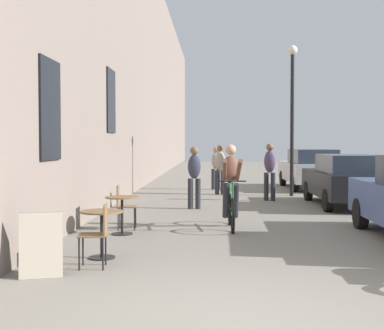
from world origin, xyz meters
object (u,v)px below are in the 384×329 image
Objects in this scene: cafe_table_mid at (122,207)px; pedestrian_near at (194,174)px; pedestrian_furthest at (216,166)px; cyclist_on_bicycle at (231,188)px; pedestrian_far at (220,167)px; street_lamp at (292,101)px; parked_car_second at (346,179)px; cafe_chair_near_toward_street at (98,231)px; cafe_chair_mid_toward_street at (123,204)px; sandwich_board_sign at (41,244)px; cafe_table_near at (102,224)px; parked_car_third at (310,168)px; pedestrian_mid at (270,168)px.

pedestrian_near is (1.24, 3.97, 0.40)m from cafe_table_mid.
cyclist_on_bicycle is at bearing -88.38° from pedestrian_furthest.
pedestrian_far is 0.34× the size of street_lamp.
cafe_table_mid is at bearing -138.65° from parked_car_second.
pedestrian_far is at bearing 80.19° from cafe_chair_near_toward_street.
street_lamp is at bearing -10.22° from pedestrian_far.
pedestrian_furthest is (1.92, 9.21, 0.38)m from cafe_chair_mid_toward_street.
pedestrian_near is at bearing -95.95° from pedestrian_furthest.
pedestrian_furthest is at bearing 79.64° from sandwich_board_sign.
cafe_chair_mid_toward_street is at bearing -172.28° from cyclist_on_bicycle.
pedestrian_near is at bearing 105.57° from cyclist_on_bicycle.
cafe_table_near is 0.81× the size of cafe_chair_near_toward_street.
sandwich_board_sign reaches higher than cafe_table_mid.
sandwich_board_sign is 14.67m from parked_car_third.
cafe_table_near is 0.62m from cafe_chair_near_toward_street.
street_lamp is 3.72m from parked_car_third.
parked_car_second is at bearing 54.86° from cafe_chair_near_toward_street.
pedestrian_furthest is 0.37× the size of parked_car_third.
sandwich_board_sign is 0.51× the size of pedestrian_near.
cafe_chair_near_toward_street is 11.38m from street_lamp.
cyclist_on_bicycle is (2.10, 0.88, 0.29)m from cafe_table_mid.
pedestrian_mid is 1.08× the size of pedestrian_furthest.
cafe_chair_mid_toward_street is 0.54× the size of pedestrian_near.
pedestrian_mid is at bearing 69.33° from cafe_chair_near_toward_street.
cafe_table_near is at bearing 97.05° from cafe_chair_near_toward_street.
pedestrian_far reaches higher than sandwich_board_sign.
parked_car_third is at bearing 70.57° from cyclist_on_bicycle.
cafe_chair_mid_toward_street is 0.22× the size of parked_car_second.
cafe_table_near is at bearing -87.33° from cafe_chair_mid_toward_street.
cyclist_on_bicycle reaches higher than cafe_table_near.
pedestrian_far is at bearing 91.02° from cyclist_on_bicycle.
pedestrian_far reaches higher than parked_car_third.
cafe_table_mid is at bearing -117.82° from parked_car_third.
cafe_chair_near_toward_street is 9.38m from pedestrian_mid.
cafe_chair_near_toward_street reaches higher than cafe_table_mid.
cyclist_on_bicycle reaches higher than parked_car_third.
parked_car_second is at bearing -34.02° from pedestrian_mid.
cafe_chair_mid_toward_street reaches higher than cafe_table_mid.
cafe_chair_near_toward_street is at bearing -86.51° from cafe_chair_mid_toward_street.
sandwich_board_sign is 10.07m from pedestrian_mid.
parked_car_third reaches higher than cafe_table_near.
pedestrian_furthest is 4.01m from street_lamp.
cyclist_on_bicycle is at bearing -88.98° from pedestrian_far.
cafe_chair_near_toward_street is 9.12m from parked_car_second.
pedestrian_far reaches higher than cafe_table_near.
cafe_table_near is 0.45× the size of pedestrian_furthest.
pedestrian_far reaches higher than cafe_table_mid.
street_lamp is at bearing 66.17° from cafe_table_near.
street_lamp reaches higher than pedestrian_near.
parked_car_second is at bearing 52.12° from cafe_table_near.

